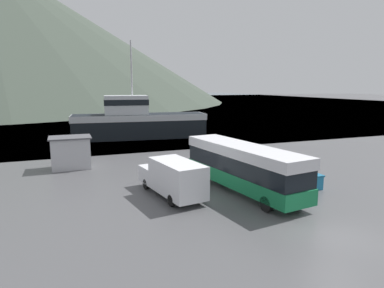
{
  "coord_description": "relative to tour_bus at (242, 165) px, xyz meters",
  "views": [
    {
      "loc": [
        -11.71,
        -11.65,
        7.02
      ],
      "look_at": [
        -1.47,
        15.27,
        2.0
      ],
      "focal_mm": 32.0,
      "sensor_mm": 36.0,
      "label": 1
    }
  ],
  "objects": [
    {
      "name": "storage_bin",
      "position": [
        4.68,
        -1.21,
        -1.25
      ],
      "size": [
        1.29,
        1.13,
        1.01
      ],
      "color": "teal",
      "rests_on": "ground"
    },
    {
      "name": "ground_plane",
      "position": [
        0.8,
        -7.67,
        -1.76
      ],
      "size": [
        400.0,
        400.0,
        0.0
      ],
      "primitive_type": "plane",
      "color": "#4C4C4F"
    },
    {
      "name": "tour_bus",
      "position": [
        0.0,
        0.0,
        0.0
      ],
      "size": [
        3.85,
        10.69,
        3.11
      ],
      "rotation": [
        0.0,
        0.0,
        0.14
      ],
      "color": "#146B3D",
      "rests_on": "ground"
    },
    {
      "name": "fishing_boat",
      "position": [
        -1.6,
        25.36,
        0.48
      ],
      "size": [
        17.72,
        6.16,
        12.57
      ],
      "rotation": [
        0.0,
        0.0,
        4.6
      ],
      "color": "black",
      "rests_on": "water_surface"
    },
    {
      "name": "small_boat",
      "position": [
        -4.41,
        44.43,
        -1.31
      ],
      "size": [
        7.33,
        4.08,
        0.9
      ],
      "rotation": [
        0.0,
        0.0,
        1.85
      ],
      "color": "#1E5138",
      "rests_on": "water_surface"
    },
    {
      "name": "water_surface",
      "position": [
        0.8,
        135.21,
        -1.76
      ],
      "size": [
        240.0,
        240.0,
        0.0
      ],
      "primitive_type": "plane",
      "color": "slate",
      "rests_on": "ground"
    },
    {
      "name": "delivery_van",
      "position": [
        -4.62,
        0.64,
        -0.5
      ],
      "size": [
        2.97,
        6.44,
        2.37
      ],
      "rotation": [
        0.0,
        0.0,
        0.16
      ],
      "color": "silver",
      "rests_on": "ground"
    },
    {
      "name": "dock_kiosk",
      "position": [
        -10.43,
        10.85,
        -0.4
      ],
      "size": [
        3.39,
        2.54,
        2.7
      ],
      "color": "#B2B2B7",
      "rests_on": "ground"
    }
  ]
}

